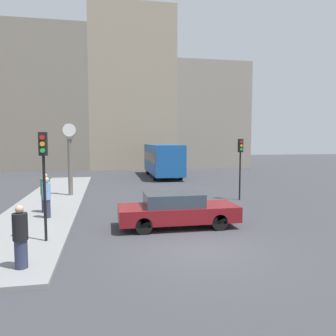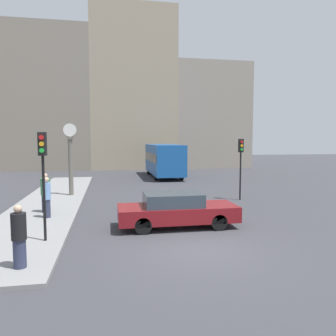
{
  "view_description": "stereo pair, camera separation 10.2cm",
  "coord_description": "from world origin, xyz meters",
  "px_view_note": "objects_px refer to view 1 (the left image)",
  "views": [
    {
      "loc": [
        -2.86,
        -9.74,
        3.48
      ],
      "look_at": [
        0.07,
        5.79,
        2.1
      ],
      "focal_mm": 35.0,
      "sensor_mm": 36.0,
      "label": 1
    },
    {
      "loc": [
        -2.76,
        -9.76,
        3.48
      ],
      "look_at": [
        0.07,
        5.79,
        2.1
      ],
      "focal_mm": 35.0,
      "sensor_mm": 36.0,
      "label": 2
    }
  ],
  "objects_px": {
    "traffic_light_near": "(44,163)",
    "pedestrian_black_jacket": "(20,237)",
    "pedestrian_blue_stripe": "(47,197)",
    "street_clock": "(70,158)",
    "pedestrian_green_hoodie": "(45,193)",
    "bus_distant": "(163,159)",
    "sedan_car": "(177,210)",
    "traffic_light_far": "(240,156)"
  },
  "relations": [
    {
      "from": "traffic_light_far",
      "to": "pedestrian_green_hoodie",
      "type": "xyz_separation_m",
      "value": [
        -10.32,
        -1.94,
        -1.51
      ]
    },
    {
      "from": "bus_distant",
      "to": "pedestrian_green_hoodie",
      "type": "bearing_deg",
      "value": -119.02
    },
    {
      "from": "street_clock",
      "to": "pedestrian_green_hoodie",
      "type": "height_order",
      "value": "street_clock"
    },
    {
      "from": "bus_distant",
      "to": "traffic_light_near",
      "type": "bearing_deg",
      "value": -110.89
    },
    {
      "from": "traffic_light_near",
      "to": "bus_distant",
      "type": "bearing_deg",
      "value": 69.11
    },
    {
      "from": "sedan_car",
      "to": "traffic_light_far",
      "type": "relative_size",
      "value": 1.34
    },
    {
      "from": "pedestrian_green_hoodie",
      "to": "traffic_light_far",
      "type": "bearing_deg",
      "value": 10.67
    },
    {
      "from": "street_clock",
      "to": "traffic_light_far",
      "type": "bearing_deg",
      "value": -15.87
    },
    {
      "from": "pedestrian_black_jacket",
      "to": "sedan_car",
      "type": "bearing_deg",
      "value": 36.46
    },
    {
      "from": "pedestrian_blue_stripe",
      "to": "pedestrian_green_hoodie",
      "type": "relative_size",
      "value": 0.97
    },
    {
      "from": "pedestrian_blue_stripe",
      "to": "pedestrian_green_hoodie",
      "type": "height_order",
      "value": "pedestrian_green_hoodie"
    },
    {
      "from": "traffic_light_far",
      "to": "traffic_light_near",
      "type": "bearing_deg",
      "value": -146.03
    },
    {
      "from": "bus_distant",
      "to": "traffic_light_near",
      "type": "relative_size",
      "value": 2.26
    },
    {
      "from": "traffic_light_near",
      "to": "pedestrian_green_hoodie",
      "type": "height_order",
      "value": "traffic_light_near"
    },
    {
      "from": "sedan_car",
      "to": "street_clock",
      "type": "distance_m",
      "value": 9.38
    },
    {
      "from": "pedestrian_green_hoodie",
      "to": "pedestrian_black_jacket",
      "type": "bearing_deg",
      "value": -85.33
    },
    {
      "from": "bus_distant",
      "to": "traffic_light_near",
      "type": "xyz_separation_m",
      "value": [
        -7.18,
        -18.82,
        1.0
      ]
    },
    {
      "from": "traffic_light_near",
      "to": "pedestrian_black_jacket",
      "type": "height_order",
      "value": "traffic_light_near"
    },
    {
      "from": "traffic_light_near",
      "to": "pedestrian_blue_stripe",
      "type": "height_order",
      "value": "traffic_light_near"
    },
    {
      "from": "traffic_light_near",
      "to": "traffic_light_far",
      "type": "distance_m",
      "value": 11.51
    },
    {
      "from": "sedan_car",
      "to": "pedestrian_blue_stripe",
      "type": "xyz_separation_m",
      "value": [
        -5.26,
        2.02,
        0.32
      ]
    },
    {
      "from": "traffic_light_near",
      "to": "street_clock",
      "type": "height_order",
      "value": "street_clock"
    },
    {
      "from": "sedan_car",
      "to": "pedestrian_black_jacket",
      "type": "bearing_deg",
      "value": -143.54
    },
    {
      "from": "street_clock",
      "to": "pedestrian_blue_stripe",
      "type": "relative_size",
      "value": 2.47
    },
    {
      "from": "bus_distant",
      "to": "pedestrian_black_jacket",
      "type": "xyz_separation_m",
      "value": [
        -7.4,
        -21.13,
        -0.76
      ]
    },
    {
      "from": "pedestrian_blue_stripe",
      "to": "pedestrian_black_jacket",
      "type": "height_order",
      "value": "pedestrian_blue_stripe"
    },
    {
      "from": "sedan_car",
      "to": "pedestrian_green_hoodie",
      "type": "height_order",
      "value": "pedestrian_green_hoodie"
    },
    {
      "from": "street_clock",
      "to": "pedestrian_black_jacket",
      "type": "distance_m",
      "value": 11.58
    },
    {
      "from": "traffic_light_near",
      "to": "pedestrian_blue_stripe",
      "type": "xyz_separation_m",
      "value": [
        -0.53,
        3.37,
        -1.69
      ]
    },
    {
      "from": "bus_distant",
      "to": "pedestrian_blue_stripe",
      "type": "xyz_separation_m",
      "value": [
        -7.71,
        -15.45,
        -0.69
      ]
    },
    {
      "from": "pedestrian_blue_stripe",
      "to": "pedestrian_black_jacket",
      "type": "relative_size",
      "value": 1.05
    },
    {
      "from": "traffic_light_far",
      "to": "bus_distant",
      "type": "bearing_deg",
      "value": 100.81
    },
    {
      "from": "bus_distant",
      "to": "traffic_light_far",
      "type": "height_order",
      "value": "traffic_light_far"
    },
    {
      "from": "street_clock",
      "to": "pedestrian_black_jacket",
      "type": "relative_size",
      "value": 2.6
    },
    {
      "from": "sedan_car",
      "to": "traffic_light_near",
      "type": "xyz_separation_m",
      "value": [
        -4.73,
        -1.35,
        2.01
      ]
    },
    {
      "from": "traffic_light_near",
      "to": "pedestrian_black_jacket",
      "type": "bearing_deg",
      "value": -95.35
    },
    {
      "from": "bus_distant",
      "to": "street_clock",
      "type": "height_order",
      "value": "street_clock"
    },
    {
      "from": "sedan_car",
      "to": "pedestrian_blue_stripe",
      "type": "height_order",
      "value": "pedestrian_blue_stripe"
    },
    {
      "from": "traffic_light_far",
      "to": "street_clock",
      "type": "bearing_deg",
      "value": 164.13
    },
    {
      "from": "bus_distant",
      "to": "pedestrian_blue_stripe",
      "type": "relative_size",
      "value": 4.62
    },
    {
      "from": "sedan_car",
      "to": "traffic_light_near",
      "type": "height_order",
      "value": "traffic_light_near"
    },
    {
      "from": "traffic_light_far",
      "to": "pedestrian_black_jacket",
      "type": "relative_size",
      "value": 2.11
    }
  ]
}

